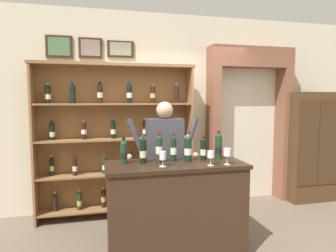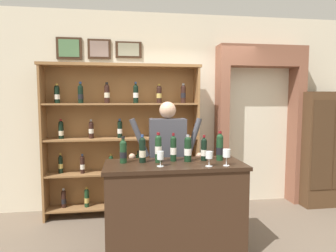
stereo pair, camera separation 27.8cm
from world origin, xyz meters
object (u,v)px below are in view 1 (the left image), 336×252
(wine_shelf, at_px, (116,137))
(wine_glass_left, at_px, (227,153))
(tasting_bottle_bianco, at_px, (143,150))
(tasting_bottle_brunello, at_px, (173,148))
(wine_glass_center, at_px, (163,156))
(tasting_bottle_grappa, at_px, (159,148))
(tasting_bottle_prosecco, at_px, (188,148))
(tasting_bottle_chianti, at_px, (219,146))
(tasting_counter, at_px, (175,209))
(tasting_bottle_vin_santo, at_px, (124,152))
(tasting_bottle_rosso, at_px, (203,149))
(side_cabinet, at_px, (310,147))
(wine_glass_right, at_px, (211,155))
(shopkeeper, at_px, (165,152))

(wine_shelf, xyz_separation_m, wine_glass_left, (1.06, -1.45, -0.02))
(tasting_bottle_bianco, bearing_deg, tasting_bottle_brunello, 3.19)
(wine_shelf, bearing_deg, wine_glass_center, -74.32)
(tasting_bottle_grappa, height_order, tasting_bottle_prosecco, tasting_bottle_grappa)
(tasting_bottle_chianti, bearing_deg, tasting_counter, -172.81)
(wine_shelf, xyz_separation_m, tasting_bottle_brunello, (0.56, -1.15, -0.00))
(tasting_counter, xyz_separation_m, tasting_bottle_prosecco, (0.16, 0.06, 0.65))
(tasting_bottle_prosecco, bearing_deg, tasting_bottle_brunello, 165.05)
(tasting_counter, xyz_separation_m, tasting_bottle_chianti, (0.52, 0.07, 0.66))
(tasting_bottle_prosecco, xyz_separation_m, wine_glass_center, (-0.33, -0.19, -0.04))
(tasting_counter, distance_m, tasting_bottle_vin_santo, 0.84)
(tasting_bottle_rosso, distance_m, tasting_bottle_chianti, 0.18)
(wine_shelf, distance_m, tasting_bottle_brunello, 1.28)
(side_cabinet, height_order, wine_glass_right, side_cabinet)
(tasting_bottle_brunello, distance_m, tasting_bottle_chianti, 0.52)
(tasting_bottle_rosso, bearing_deg, tasting_bottle_vin_santo, 179.87)
(side_cabinet, distance_m, wine_glass_left, 2.56)
(tasting_counter, distance_m, tasting_bottle_chianti, 0.85)
(tasting_bottle_brunello, relative_size, wine_glass_right, 2.02)
(wine_shelf, distance_m, tasting_bottle_grappa, 1.25)
(tasting_bottle_prosecco, distance_m, wine_glass_right, 0.31)
(side_cabinet, bearing_deg, wine_glass_right, -149.33)
(tasting_bottle_bianco, relative_size, tasting_bottle_chianti, 0.92)
(tasting_counter, height_order, tasting_bottle_bianco, tasting_bottle_bianco)
(tasting_bottle_prosecco, relative_size, tasting_bottle_chianti, 0.89)
(tasting_bottle_brunello, bearing_deg, tasting_counter, -91.95)
(shopkeeper, xyz_separation_m, tasting_bottle_vin_santo, (-0.55, -0.47, 0.11))
(tasting_bottle_bianco, xyz_separation_m, tasting_bottle_rosso, (0.68, 0.00, -0.01))
(tasting_bottle_bianco, xyz_separation_m, tasting_bottle_brunello, (0.34, 0.02, 0.01))
(tasting_bottle_grappa, relative_size, tasting_bottle_prosecco, 1.10)
(wine_shelf, height_order, tasting_bottle_bianco, wine_shelf)
(tasting_bottle_prosecco, bearing_deg, tasting_bottle_vin_santo, 177.65)
(tasting_counter, height_order, wine_glass_left, wine_glass_left)
(tasting_bottle_vin_santo, height_order, tasting_bottle_chianti, tasting_bottle_chianti)
(tasting_bottle_grappa, bearing_deg, shopkeeper, 70.80)
(tasting_bottle_bianco, bearing_deg, wine_glass_center, -51.92)
(tasting_bottle_prosecco, distance_m, tasting_bottle_rosso, 0.19)
(tasting_bottle_chianti, bearing_deg, tasting_bottle_grappa, -179.33)
(side_cabinet, bearing_deg, wine_shelf, 178.68)
(side_cabinet, bearing_deg, shopkeeper, -166.76)
(tasting_bottle_bianco, bearing_deg, tasting_bottle_chianti, -0.83)
(wine_glass_left, bearing_deg, tasting_bottle_bianco, 161.44)
(tasting_bottle_prosecco, bearing_deg, side_cabinet, 24.17)
(wine_shelf, bearing_deg, tasting_bottle_vin_santo, -89.25)
(tasting_bottle_grappa, xyz_separation_m, wine_glass_left, (0.67, -0.26, -0.03))
(tasting_bottle_brunello, relative_size, wine_glass_left, 1.80)
(tasting_bottle_bianco, relative_size, tasting_bottle_prosecco, 1.03)
(tasting_counter, distance_m, tasting_bottle_bianco, 0.74)
(tasting_bottle_vin_santo, distance_m, tasting_bottle_rosso, 0.89)
(tasting_bottle_grappa, bearing_deg, tasting_bottle_brunello, 13.04)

